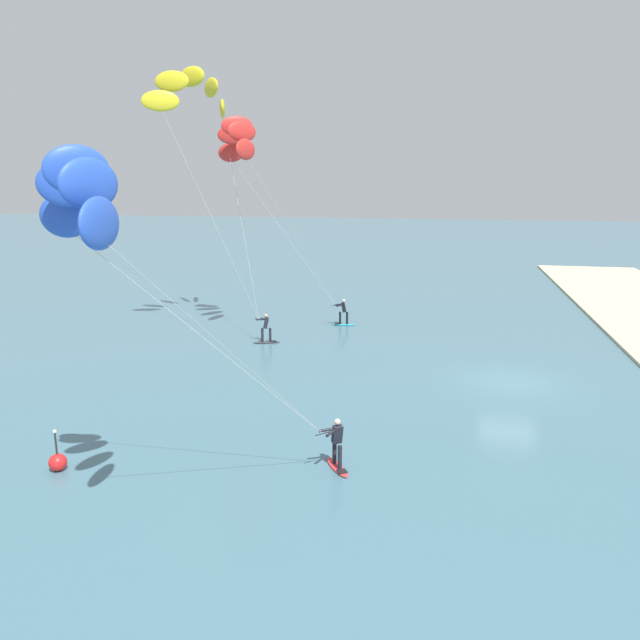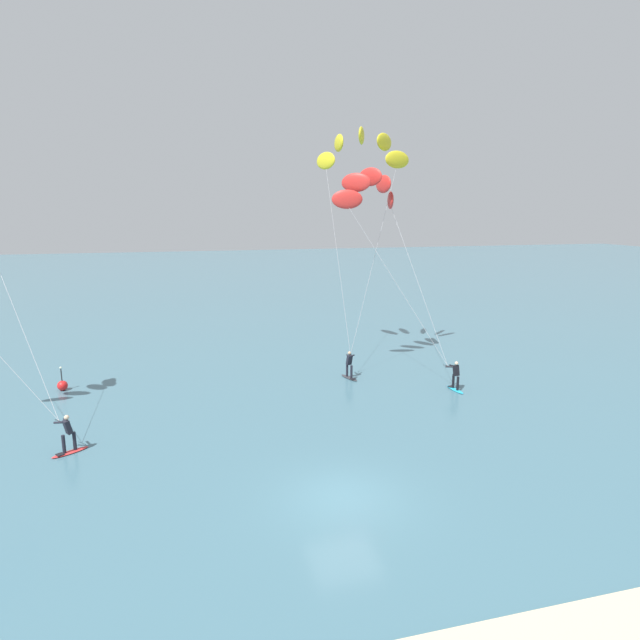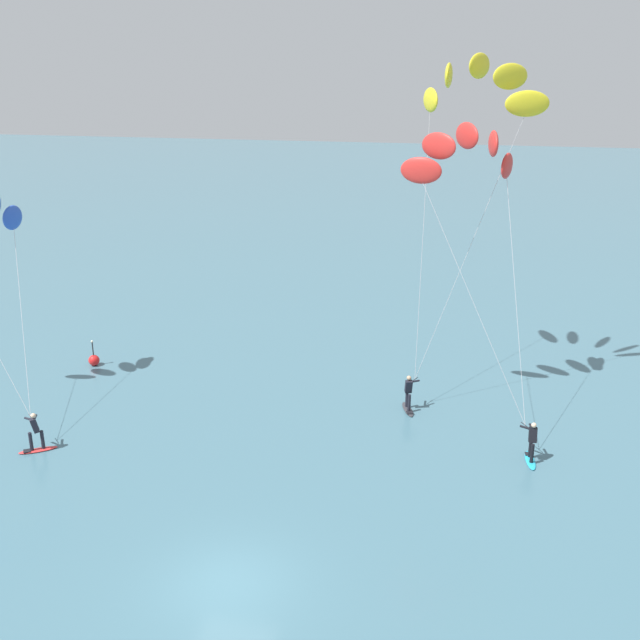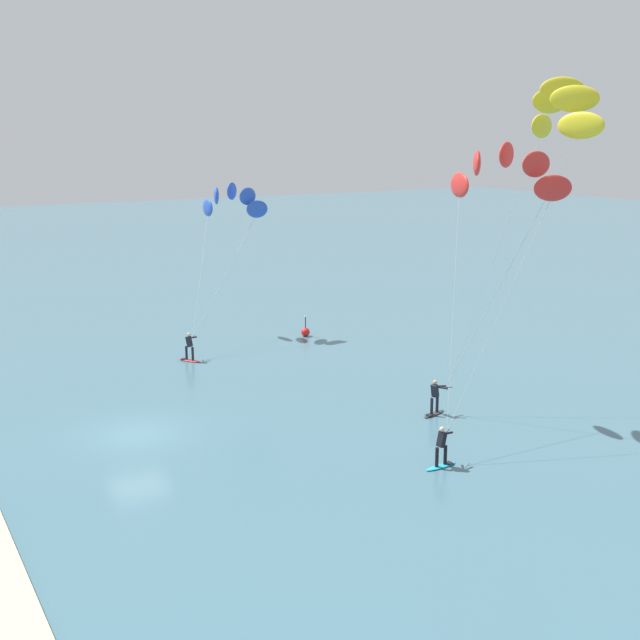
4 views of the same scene
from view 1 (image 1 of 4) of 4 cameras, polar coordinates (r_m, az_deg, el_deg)
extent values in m
plane|color=#426B7A|center=(29.24, 17.39, -5.53)|extent=(240.00, 240.00, 0.00)
ellipsoid|color=#23ADD1|center=(38.60, 2.21, -0.43)|extent=(0.49, 1.53, 0.08)
cube|color=black|center=(38.63, 1.60, -0.35)|extent=(0.31, 0.30, 0.02)
cylinder|color=black|center=(38.49, 2.54, 0.18)|extent=(0.14, 0.14, 0.78)
cylinder|color=black|center=(38.53, 1.89, 0.20)|extent=(0.14, 0.14, 0.78)
cube|color=black|center=(38.36, 2.23, 1.19)|extent=(0.33, 0.35, 0.63)
sphere|color=beige|center=(38.28, 2.23, 1.81)|extent=(0.20, 0.20, 0.20)
cylinder|color=black|center=(38.14, 1.46, 1.36)|extent=(0.31, 0.49, 0.03)
cylinder|color=black|center=(38.13, 1.90, 1.40)|extent=(0.53, 0.44, 0.15)
cylinder|color=black|center=(38.33, 1.79, 1.46)|extent=(0.18, 0.61, 0.15)
ellipsoid|color=red|center=(37.79, -8.33, 15.21)|extent=(0.75, 1.81, 1.10)
ellipsoid|color=red|center=(37.09, -8.15, 16.76)|extent=(0.57, 1.82, 1.10)
ellipsoid|color=red|center=(35.85, -7.76, 17.51)|extent=(1.19, 1.70, 1.10)
ellipsoid|color=red|center=(34.56, -7.30, 17.08)|extent=(1.62, 1.33, 1.10)
ellipsoid|color=red|center=(33.75, -6.97, 15.54)|extent=(1.81, 0.75, 1.10)
cylinder|color=#B2B2B7|center=(37.56, -3.33, 8.06)|extent=(1.26, 6.15, 8.95)
cylinder|color=#B2B2B7|center=(35.59, -2.42, 7.80)|extent=(4.80, 4.05, 8.95)
ellipsoid|color=#333338|center=(34.54, -5.03, -2.08)|extent=(0.82, 1.54, 0.08)
cube|color=black|center=(34.54, -4.34, -1.98)|extent=(0.36, 0.36, 0.02)
cylinder|color=black|center=(34.43, -5.41, -1.40)|extent=(0.14, 0.14, 0.78)
cylinder|color=black|center=(34.44, -4.67, -1.38)|extent=(0.14, 0.14, 0.78)
cube|color=black|center=(34.27, -5.06, -0.27)|extent=(0.39, 0.40, 0.63)
sphere|color=tan|center=(34.18, -5.08, 0.41)|extent=(0.20, 0.20, 0.20)
cylinder|color=black|center=(34.60, -5.75, 0.09)|extent=(0.26, 0.51, 0.03)
cylinder|color=black|center=(34.33, -5.53, 0.05)|extent=(0.12, 0.61, 0.15)
cylinder|color=black|center=(34.49, -5.29, 0.11)|extent=(0.50, 0.48, 0.15)
ellipsoid|color=yellow|center=(38.83, -9.11, 18.90)|extent=(2.00, 1.00, 1.10)
ellipsoid|color=yellow|center=(38.36, -10.14, 20.58)|extent=(1.69, 1.61, 1.10)
ellipsoid|color=yellow|center=(37.43, -11.90, 21.36)|extent=(1.13, 1.97, 1.10)
ellipsoid|color=yellow|center=(36.41, -13.69, 20.85)|extent=(0.39, 2.03, 1.10)
ellipsoid|color=yellow|center=(35.72, -14.70, 19.19)|extent=(1.00, 2.00, 1.10)
cylinder|color=#B2B2B7|center=(36.21, -7.47, 9.81)|extent=(4.05, 3.26, 11.50)
cylinder|color=#B2B2B7|center=(34.58, -10.16, 9.58)|extent=(0.20, 5.18, 11.50)
ellipsoid|color=red|center=(20.00, 1.60, -13.56)|extent=(1.46, 1.11, 0.08)
cube|color=black|center=(19.64, 2.08, -13.93)|extent=(0.39, 0.39, 0.02)
cylinder|color=black|center=(20.00, 1.36, -12.20)|extent=(0.14, 0.14, 0.78)
cylinder|color=black|center=(19.63, 1.86, -12.70)|extent=(0.14, 0.14, 0.78)
cube|color=black|center=(19.53, 1.62, -10.62)|extent=(0.43, 0.43, 0.63)
sphere|color=beige|center=(19.36, 1.63, -9.48)|extent=(0.20, 0.20, 0.20)
cylinder|color=black|center=(19.18, 0.26, -10.57)|extent=(0.41, 0.41, 0.03)
cylinder|color=black|center=(19.23, 1.13, -10.42)|extent=(0.59, 0.32, 0.15)
cylinder|color=black|center=(19.40, 0.76, -10.21)|extent=(0.32, 0.59, 0.15)
ellipsoid|color=blue|center=(16.64, -22.69, 8.98)|extent=(0.32, 1.45, 1.10)
ellipsoid|color=blue|center=(16.01, -22.50, 11.70)|extent=(0.85, 1.46, 1.10)
ellipsoid|color=blue|center=(14.99, -21.80, 12.90)|extent=(1.25, 1.25, 1.10)
ellipsoid|color=blue|center=(13.96, -20.78, 11.80)|extent=(1.46, 0.85, 1.10)
ellipsoid|color=blue|center=(13.39, -19.91, 8.48)|extent=(1.45, 0.32, 1.10)
cylinder|color=#B2B2B7|center=(17.34, -10.40, -2.01)|extent=(3.50, 5.86, 6.50)
cylinder|color=#B2B2B7|center=(15.87, -8.03, -3.32)|extent=(5.86, 3.50, 6.50)
sphere|color=red|center=(21.41, -23.29, -12.11)|extent=(0.56, 0.56, 0.56)
cylinder|color=#262628|center=(21.16, -23.45, -10.56)|extent=(0.06, 0.06, 0.70)
sphere|color=#F2F2CC|center=(21.01, -23.55, -9.53)|extent=(0.12, 0.12, 0.12)
camera|label=2|loc=(29.69, 53.19, 9.68)|focal=29.62mm
camera|label=3|loc=(40.40, 45.42, 18.02)|focal=42.15mm
camera|label=4|loc=(62.78, 24.55, 15.40)|focal=46.70mm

